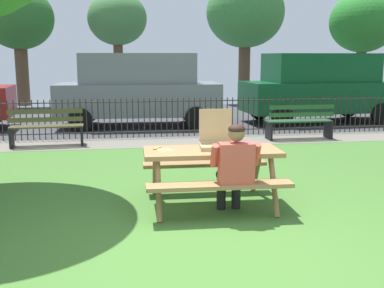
{
  "coord_description": "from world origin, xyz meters",
  "views": [
    {
      "loc": [
        -0.83,
        -4.58,
        1.98
      ],
      "look_at": [
        0.19,
        1.97,
        0.75
      ],
      "focal_mm": 44.02,
      "sensor_mm": 36.0,
      "label": 1
    }
  ],
  "objects": [
    {
      "name": "cobblestone_walkway",
      "position": [
        0.0,
        6.34,
        -0.0
      ],
      "size": [
        28.0,
        1.4,
        0.01
      ],
      "primitive_type": "cube",
      "color": "slate"
    },
    {
      "name": "park_bench_right",
      "position": [
        3.5,
        6.2,
        0.42
      ],
      "size": [
        1.6,
        0.46,
        0.85
      ],
      "color": "#2C5933",
      "rests_on": "ground"
    },
    {
      "name": "far_tree_center",
      "position": [
        -0.78,
        15.57,
        3.47
      ],
      "size": [
        2.42,
        2.42,
        4.62
      ],
      "color": "brown",
      "rests_on": "ground"
    },
    {
      "name": "pizza_slice_on_table",
      "position": [
        -0.27,
        1.53,
        0.78
      ],
      "size": [
        0.27,
        0.26,
        0.02
      ],
      "color": "#F7CD60",
      "rests_on": "picnic_table_foreground"
    },
    {
      "name": "parked_car_right",
      "position": [
        5.23,
        9.02,
        1.1
      ],
      "size": [
        4.7,
        2.17,
        2.08
      ],
      "color": "#0E4B26",
      "rests_on": "ground"
    },
    {
      "name": "iron_fence_streetside",
      "position": [
        -0.0,
        7.04,
        0.5
      ],
      "size": [
        23.84,
        0.03,
        0.97
      ],
      "color": "#2D2823",
      "rests_on": "ground"
    },
    {
      "name": "parked_car_center",
      "position": [
        -0.25,
        9.02,
        1.1
      ],
      "size": [
        4.68,
        2.12,
        2.08
      ],
      "color": "slate",
      "rests_on": "ground"
    },
    {
      "name": "far_tree_midright",
      "position": [
        4.63,
        15.57,
        3.8
      ],
      "size": [
        3.33,
        3.33,
        5.35
      ],
      "color": "brown",
      "rests_on": "ground"
    },
    {
      "name": "far_tree_right",
      "position": [
        10.07,
        15.57,
        3.47
      ],
      "size": [
        2.99,
        2.99,
        4.86
      ],
      "color": "brown",
      "rests_on": "ground"
    },
    {
      "name": "pizza_box_open",
      "position": [
        0.47,
        1.57,
        0.87
      ],
      "size": [
        0.5,
        0.52,
        0.51
      ],
      "color": "tan",
      "rests_on": "picnic_table_foreground"
    },
    {
      "name": "far_tree_midleft",
      "position": [
        -4.67,
        15.57,
        3.43
      ],
      "size": [
        2.76,
        2.76,
        4.74
      ],
      "color": "brown",
      "rests_on": "ground"
    },
    {
      "name": "picnic_table_foreground",
      "position": [
        0.38,
        1.43,
        0.6
      ],
      "size": [
        1.84,
        1.53,
        0.79
      ],
      "color": "#9A7246",
      "rests_on": "ground"
    },
    {
      "name": "adult_at_table",
      "position": [
        0.56,
        0.93,
        0.66
      ],
      "size": [
        0.62,
        0.6,
        1.19
      ],
      "color": "black",
      "rests_on": "ground"
    },
    {
      "name": "park_bench_center",
      "position": [
        -2.44,
        6.2,
        0.42
      ],
      "size": [
        1.62,
        0.54,
        0.85
      ],
      "color": "brown",
      "rests_on": "ground"
    },
    {
      "name": "street_asphalt",
      "position": [
        0.0,
        10.93,
        -0.01
      ],
      "size": [
        28.0,
        7.8,
        0.01
      ],
      "primitive_type": "cube",
      "color": "#38383D"
    },
    {
      "name": "ground",
      "position": [
        0.0,
        1.52,
        -0.01
      ],
      "size": [
        28.0,
        11.04,
        0.02
      ],
      "primitive_type": "cube",
      "color": "#43722E"
    }
  ]
}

